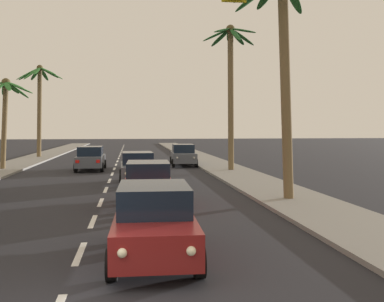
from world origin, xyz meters
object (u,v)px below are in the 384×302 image
at_px(sedan_fifth_in_queue, 138,167).
at_px(palm_right_third, 231,71).
at_px(palm_left_third, 6,102).
at_px(palm_right_second, 284,41).
at_px(sedan_lead_at_stop_bar, 154,221).
at_px(traffic_signal_mast, 246,4).
at_px(sedan_third_in_queue, 148,183).
at_px(sedan_parked_nearest_kerb, 183,155).
at_px(sedan_oncoming_far, 91,158).
at_px(palm_left_farthest, 39,93).

bearing_deg(sedan_fifth_in_queue, palm_right_third, 41.04).
height_order(palm_left_third, palm_right_second, palm_right_second).
bearing_deg(sedan_lead_at_stop_bar, palm_left_third, 112.25).
bearing_deg(sedan_fifth_in_queue, palm_left_third, 136.53).
relative_size(traffic_signal_mast, palm_right_third, 1.16).
distance_m(sedan_fifth_in_queue, palm_right_second, 10.42).
height_order(sedan_third_in_queue, palm_right_second, palm_right_second).
bearing_deg(sedan_third_in_queue, palm_left_third, 121.01).
bearing_deg(sedan_parked_nearest_kerb, palm_left_third, -170.41).
xyz_separation_m(sedan_third_in_queue, sedan_oncoming_far, (-3.45, 14.62, 0.00)).
bearing_deg(sedan_fifth_in_queue, palm_left_farthest, 113.42).
bearing_deg(sedan_lead_at_stop_bar, sedan_parked_nearest_kerb, 81.77).
distance_m(sedan_fifth_in_queue, sedan_parked_nearest_kerb, 11.21).
distance_m(palm_left_farthest, palm_right_second, 31.56).
bearing_deg(palm_left_farthest, sedan_parked_nearest_kerb, -39.38).
relative_size(palm_left_farthest, palm_right_third, 0.92).
relative_size(sedan_fifth_in_queue, sedan_oncoming_far, 1.01).
distance_m(sedan_lead_at_stop_bar, palm_right_third, 21.08).
bearing_deg(sedan_parked_nearest_kerb, traffic_signal_mast, -94.51).
bearing_deg(traffic_signal_mast, palm_left_third, 112.64).
relative_size(sedan_oncoming_far, palm_left_farthest, 0.49).
distance_m(traffic_signal_mast, sedan_third_in_queue, 10.69).
bearing_deg(sedan_third_in_queue, palm_right_third, 64.09).
distance_m(palm_left_third, palm_left_farthest, 12.78).
relative_size(sedan_third_in_queue, palm_right_second, 0.48).
height_order(sedan_oncoming_far, palm_left_farthest, palm_left_farthest).
bearing_deg(sedan_third_in_queue, sedan_parked_nearest_kerb, 79.00).
height_order(palm_left_farthest, palm_right_third, palm_right_third).
xyz_separation_m(traffic_signal_mast, sedan_parked_nearest_kerb, (2.15, 27.22, -4.17)).
height_order(sedan_oncoming_far, sedan_parked_nearest_kerb, same).
height_order(traffic_signal_mast, palm_left_third, traffic_signal_mast).
distance_m(sedan_lead_at_stop_bar, palm_right_second, 10.56).
xyz_separation_m(sedan_third_in_queue, sedan_parked_nearest_kerb, (3.40, 17.47, 0.00)).
relative_size(sedan_lead_at_stop_bar, sedan_parked_nearest_kerb, 1.00).
bearing_deg(sedan_parked_nearest_kerb, sedan_lead_at_stop_bar, -98.23).
bearing_deg(palm_left_farthest, sedan_third_in_queue, -71.34).
distance_m(sedan_oncoming_far, sedan_parked_nearest_kerb, 7.42).
bearing_deg(palm_right_second, palm_right_third, 87.10).
height_order(sedan_parked_nearest_kerb, palm_left_third, palm_left_third).
distance_m(traffic_signal_mast, sedan_oncoming_far, 25.17).
relative_size(palm_left_third, palm_right_third, 0.65).
bearing_deg(palm_right_third, sedan_fifth_in_queue, -138.96).
relative_size(sedan_lead_at_stop_bar, palm_left_farthest, 0.49).
distance_m(sedan_lead_at_stop_bar, sedan_fifth_in_queue, 13.77).
bearing_deg(sedan_parked_nearest_kerb, sedan_oncoming_far, -157.40).
bearing_deg(palm_right_second, sedan_lead_at_stop_bar, -128.04).
height_order(traffic_signal_mast, sedan_third_in_queue, traffic_signal_mast).
height_order(traffic_signal_mast, sedan_parked_nearest_kerb, traffic_signal_mast).
bearing_deg(sedan_oncoming_far, sedan_lead_at_stop_bar, -81.21).
xyz_separation_m(traffic_signal_mast, palm_right_second, (4.15, 9.94, 1.40)).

